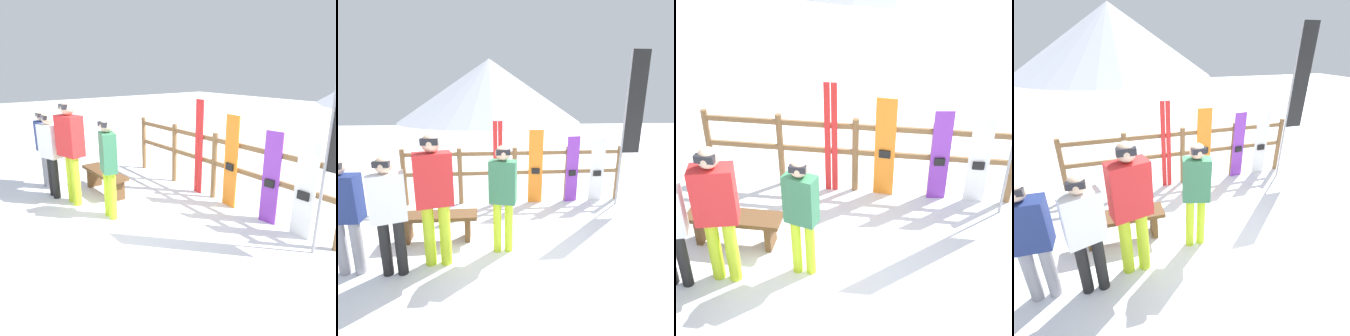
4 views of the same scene
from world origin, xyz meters
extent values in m
plane|color=white|center=(0.00, 0.00, 0.00)|extent=(40.00, 40.00, 0.00)
cone|color=silver|center=(0.00, 24.05, 3.00)|extent=(18.00, 18.00, 6.00)
cylinder|color=brown|center=(-2.33, 2.05, 0.61)|extent=(0.10, 0.10, 1.22)
cylinder|color=brown|center=(-1.16, 2.05, 0.61)|extent=(0.10, 0.10, 1.22)
cylinder|color=brown|center=(0.00, 2.05, 0.61)|extent=(0.10, 0.10, 1.22)
cylinder|color=brown|center=(1.16, 2.05, 0.61)|extent=(0.10, 0.10, 1.22)
cylinder|color=brown|center=(2.33, 2.05, 0.61)|extent=(0.10, 0.10, 1.22)
cube|color=brown|center=(0.00, 2.05, 0.67)|extent=(4.66, 0.05, 0.08)
cube|color=brown|center=(0.00, 2.05, 1.10)|extent=(4.66, 0.05, 0.08)
cube|color=brown|center=(-1.41, 0.55, 0.42)|extent=(1.26, 0.36, 0.06)
cube|color=brown|center=(-1.89, 0.55, 0.19)|extent=(0.08, 0.29, 0.39)
cube|color=brown|center=(-0.94, 0.55, 0.19)|extent=(0.08, 0.29, 0.39)
cylinder|color=black|center=(-1.92, -0.28, 0.38)|extent=(0.13, 0.13, 0.76)
cylinder|color=black|center=(-1.74, -0.28, 0.38)|extent=(0.13, 0.13, 0.76)
cube|color=white|center=(-1.83, -0.28, 1.06)|extent=(0.47, 0.35, 0.60)
sphere|color=#D8B293|center=(-1.83, -0.28, 1.47)|extent=(0.21, 0.21, 0.21)
cube|color=black|center=(-1.83, -0.34, 1.49)|extent=(0.19, 0.07, 0.07)
cylinder|color=#B7D826|center=(-0.48, 0.14, 0.39)|extent=(0.12, 0.12, 0.78)
cylinder|color=#B7D826|center=(-0.31, 0.14, 0.39)|extent=(0.12, 0.12, 0.78)
cube|color=#33724C|center=(-0.39, 0.14, 1.09)|extent=(0.42, 0.30, 0.62)
sphere|color=#D8B293|center=(-0.39, 0.14, 1.50)|extent=(0.21, 0.21, 0.21)
cube|color=black|center=(-0.39, 0.07, 1.53)|extent=(0.19, 0.07, 0.07)
cylinder|color=#B7D826|center=(-1.41, -0.10, 0.44)|extent=(0.15, 0.15, 0.88)
cylinder|color=#B7D826|center=(-1.20, -0.10, 0.44)|extent=(0.15, 0.15, 0.88)
cube|color=red|center=(-1.30, -0.10, 1.22)|extent=(0.52, 0.37, 0.69)
sphere|color=#D8B293|center=(-1.30, -0.10, 1.69)|extent=(0.24, 0.24, 0.24)
cube|color=black|center=(-1.30, -0.17, 1.72)|extent=(0.21, 0.08, 0.08)
cylinder|color=gray|center=(-2.50, -0.21, 0.37)|extent=(0.14, 0.14, 0.75)
cylinder|color=gray|center=(-2.30, -0.21, 0.37)|extent=(0.14, 0.14, 0.75)
cube|color=navy|center=(-2.40, -0.21, 1.04)|extent=(0.45, 0.25, 0.59)
cube|color=red|center=(-0.41, 2.00, 0.89)|extent=(0.09, 0.02, 1.78)
cube|color=red|center=(-0.31, 2.00, 0.89)|extent=(0.09, 0.02, 1.78)
cube|color=orange|center=(0.45, 2.00, 0.80)|extent=(0.31, 0.05, 1.60)
cube|color=black|center=(0.45, 1.97, 0.72)|extent=(0.17, 0.04, 0.12)
cube|color=purple|center=(1.26, 2.00, 0.73)|extent=(0.28, 0.06, 1.45)
cube|color=black|center=(1.26, 1.97, 0.65)|extent=(0.16, 0.05, 0.12)
cube|color=white|center=(1.82, 2.00, 0.70)|extent=(0.31, 0.03, 1.41)
cube|color=black|center=(1.82, 1.97, 0.63)|extent=(0.17, 0.03, 0.12)
cylinder|color=#99999E|center=(2.18, 1.74, 1.56)|extent=(0.04, 0.04, 3.13)
cube|color=black|center=(2.38, 1.74, 2.13)|extent=(0.36, 0.01, 1.99)
camera|label=1|loc=(4.04, -2.07, 2.35)|focal=35.00mm
camera|label=2|loc=(-0.65, -3.36, 2.22)|focal=28.00mm
camera|label=3|loc=(0.71, -4.09, 4.12)|focal=50.00mm
camera|label=4|loc=(-1.49, -2.78, 2.74)|focal=28.00mm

